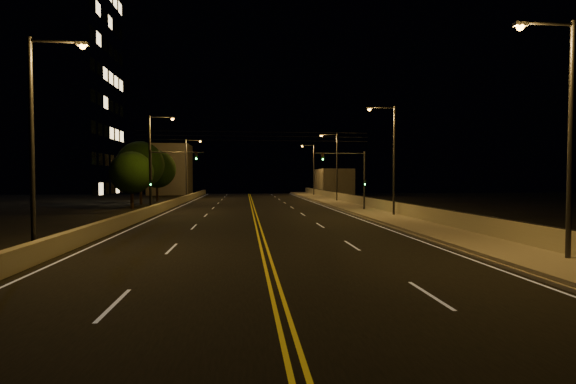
{
  "coord_description": "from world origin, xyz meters",
  "views": [
    {
      "loc": [
        -0.93,
        -10.2,
        3.49
      ],
      "look_at": [
        2.0,
        18.0,
        2.5
      ],
      "focal_mm": 26.0,
      "sensor_mm": 36.0,
      "label": 1
    }
  ],
  "objects": [
    {
      "name": "lane_markings",
      "position": [
        0.0,
        19.93,
        0.02
      ],
      "size": [
        17.32,
        116.0,
        0.0
      ],
      "color": "silver",
      "rests_on": "road"
    },
    {
      "name": "parapet_rail",
      "position": [
        12.45,
        20.0,
        1.33
      ],
      "size": [
        0.06,
        120.0,
        0.06
      ],
      "primitive_type": "cylinder",
      "rotation": [
        1.57,
        0.0,
        0.0
      ],
      "color": "black",
      "rests_on": "parapet_wall"
    },
    {
      "name": "streetlight_1",
      "position": [
        11.53,
        24.36,
        5.5
      ],
      "size": [
        2.55,
        0.28,
        9.58
      ],
      "color": "#2D2D33",
      "rests_on": "ground"
    },
    {
      "name": "road",
      "position": [
        0.0,
        20.0,
        0.01
      ],
      "size": [
        18.0,
        120.0,
        0.02
      ],
      "primitive_type": "cube",
      "color": "black",
      "rests_on": "ground"
    },
    {
      "name": "building_tower",
      "position": [
        -31.64,
        50.01,
        15.57
      ],
      "size": [
        24.0,
        15.0,
        32.29
      ],
      "color": "slate",
      "rests_on": "ground"
    },
    {
      "name": "streetlight_3",
      "position": [
        11.53,
        66.0,
        5.5
      ],
      "size": [
        2.55,
        0.28,
        9.58
      ],
      "color": "#2D2D33",
      "rests_on": "ground"
    },
    {
      "name": "curb",
      "position": [
        8.93,
        20.0,
        0.07
      ],
      "size": [
        0.14,
        120.0,
        0.15
      ],
      "primitive_type": "cube",
      "color": "gray",
      "rests_on": "ground"
    },
    {
      "name": "tree_0",
      "position": [
        -13.45,
        37.74,
        4.03
      ],
      "size": [
        4.72,
        4.72,
        6.39
      ],
      "color": "black",
      "rests_on": "ground"
    },
    {
      "name": "streetlight_6",
      "position": [
        -9.93,
        57.49,
        5.5
      ],
      "size": [
        2.55,
        0.28,
        9.58
      ],
      "color": "#2D2D33",
      "rests_on": "ground"
    },
    {
      "name": "distant_building_left",
      "position": [
        -16.0,
        76.54,
        5.07
      ],
      "size": [
        8.0,
        8.0,
        10.15
      ],
      "primitive_type": "cube",
      "color": "slate",
      "rests_on": "ground"
    },
    {
      "name": "sidewalk",
      "position": [
        10.8,
        20.0,
        0.15
      ],
      "size": [
        3.6,
        120.0,
        0.3
      ],
      "primitive_type": "cube",
      "color": "gray",
      "rests_on": "ground"
    },
    {
      "name": "streetlight_2",
      "position": [
        11.53,
        46.62,
        5.5
      ],
      "size": [
        2.55,
        0.28,
        9.58
      ],
      "color": "#2D2D33",
      "rests_on": "ground"
    },
    {
      "name": "traffic_signal_left",
      "position": [
        -8.8,
        30.52,
        3.85
      ],
      "size": [
        5.11,
        0.31,
        6.09
      ],
      "color": "#2D2D33",
      "rests_on": "ground"
    },
    {
      "name": "jersey_barrier",
      "position": [
        -9.41,
        20.0,
        0.44
      ],
      "size": [
        0.45,
        120.0,
        0.88
      ],
      "primitive_type": "cube",
      "color": "#A49E88",
      "rests_on": "ground"
    },
    {
      "name": "parapet_wall",
      "position": [
        12.45,
        20.0,
        0.8
      ],
      "size": [
        0.3,
        120.0,
        1.0
      ],
      "primitive_type": "cube",
      "color": "#A49E88",
      "rests_on": "sidewalk"
    },
    {
      "name": "tree_1",
      "position": [
        -14.35,
        45.42,
        5.14
      ],
      "size": [
        6.02,
        6.02,
        8.16
      ],
      "color": "black",
      "rests_on": "ground"
    },
    {
      "name": "tree_2",
      "position": [
        -13.77,
        52.64,
        4.71
      ],
      "size": [
        5.51,
        5.51,
        7.47
      ],
      "color": "black",
      "rests_on": "ground"
    },
    {
      "name": "streetlight_0",
      "position": [
        11.53,
        4.96,
        5.5
      ],
      "size": [
        2.55,
        0.28,
        9.58
      ],
      "color": "#2D2D33",
      "rests_on": "ground"
    },
    {
      "name": "ground",
      "position": [
        0.0,
        0.0,
        0.0
      ],
      "size": [
        160.0,
        160.0,
        0.0
      ],
      "primitive_type": "plane",
      "color": "black",
      "rests_on": "ground"
    },
    {
      "name": "streetlight_4",
      "position": [
        -9.93,
        9.12,
        5.5
      ],
      "size": [
        2.55,
        0.28,
        9.58
      ],
      "color": "#2D2D33",
      "rests_on": "ground"
    },
    {
      "name": "traffic_signal_right",
      "position": [
        10.0,
        30.52,
        3.85
      ],
      "size": [
        5.11,
        0.31,
        6.09
      ],
      "color": "#2D2D33",
      "rests_on": "ground"
    },
    {
      "name": "streetlight_5",
      "position": [
        -9.93,
        32.0,
        5.5
      ],
      "size": [
        2.55,
        0.28,
        9.58
      ],
      "color": "#2D2D33",
      "rests_on": "ground"
    },
    {
      "name": "distant_building_right",
      "position": [
        16.5,
        70.48,
        2.58
      ],
      "size": [
        6.0,
        10.0,
        5.15
      ],
      "primitive_type": "cube",
      "color": "slate",
      "rests_on": "ground"
    },
    {
      "name": "overhead_wires",
      "position": [
        0.0,
        29.5,
        7.4
      ],
      "size": [
        22.0,
        0.03,
        0.83
      ],
      "color": "black"
    }
  ]
}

